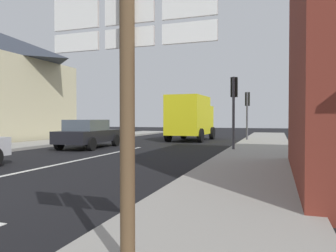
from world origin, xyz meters
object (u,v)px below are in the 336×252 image
object	(u,v)px
sedan_far	(88,133)
delivery_truck	(190,117)
traffic_light_near_right	(234,97)
traffic_light_far_right	(247,105)
route_sign_post	(128,67)

from	to	relation	value
sedan_far	delivery_truck	xyz separation A→B (m)	(3.59, 7.09, 0.89)
delivery_truck	traffic_light_near_right	distance (m)	7.68
delivery_truck	traffic_light_near_right	world-z (taller)	traffic_light_near_right
delivery_truck	traffic_light_far_right	world-z (taller)	traffic_light_far_right
sedan_far	traffic_light_near_right	bearing A→B (deg)	3.70
delivery_truck	route_sign_post	bearing A→B (deg)	-76.94
sedan_far	traffic_light_near_right	xyz separation A→B (m)	(7.39, 0.48, 1.77)
traffic_light_near_right	delivery_truck	bearing A→B (deg)	119.86
delivery_truck	traffic_light_near_right	xyz separation A→B (m)	(3.80, -6.62, 0.88)
route_sign_post	sedan_far	bearing A→B (deg)	124.22
delivery_truck	traffic_light_near_right	size ratio (longest dim) A/B	1.48
sedan_far	delivery_truck	bearing A→B (deg)	63.14
sedan_far	delivery_truck	distance (m)	8.00
delivery_truck	sedan_far	bearing A→B (deg)	-116.86
route_sign_post	traffic_light_near_right	size ratio (longest dim) A/B	0.94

